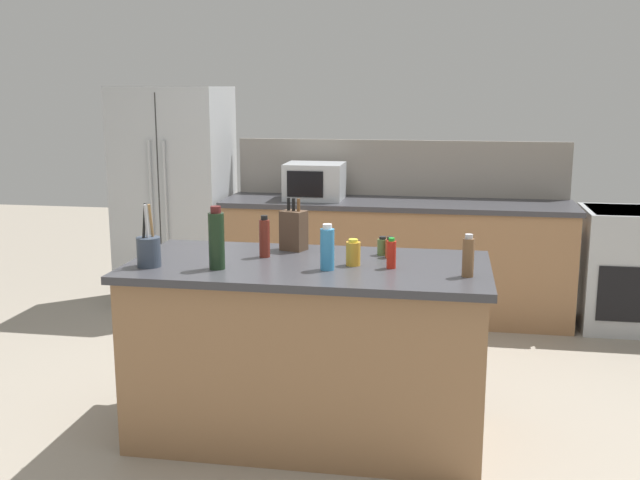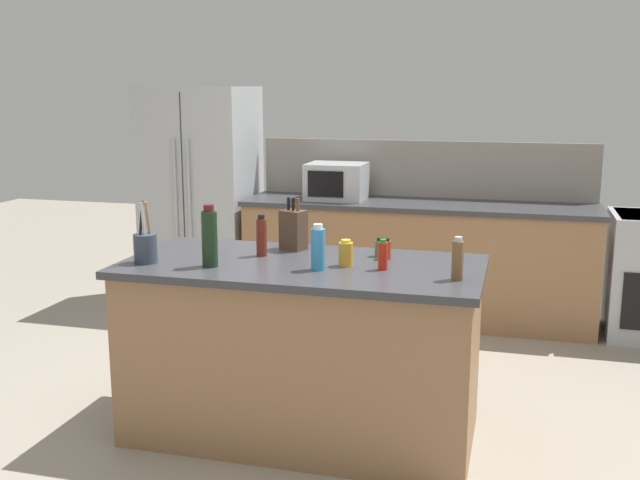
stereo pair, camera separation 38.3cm
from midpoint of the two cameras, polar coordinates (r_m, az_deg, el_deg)
name	(u,v)px [view 2 (the right image)]	position (r m, az deg, el deg)	size (l,w,h in m)	color
ground_plane	(303,432)	(4.17, 1.42, -14.44)	(14.00, 14.00, 0.00)	gray
back_counter_run	(417,261)	(6.03, 9.21, -1.58)	(2.77, 0.66, 0.94)	#936B47
wall_backsplash	(424,169)	(6.22, 9.73, 5.35)	(2.73, 0.03, 0.46)	gray
kitchen_island	(303,349)	(3.99, 1.45, -8.33)	(1.85, 0.90, 0.94)	#936B47
refrigerator	(202,196)	(6.44, -7.32, 3.36)	(0.87, 0.75, 1.83)	#ADB2B7
microwave	(336,181)	(6.02, 3.09, 4.48)	(0.46, 0.39, 0.29)	#ADB2B7
knife_block	(293,229)	(4.14, 0.60, 0.79)	(0.16, 0.14, 0.29)	#4C3828
utensil_crock	(145,247)	(3.90, -10.45, -0.56)	(0.12, 0.12, 0.32)	#333D4C
spice_jar_oregano	(380,248)	(4.02, 7.32, -0.61)	(0.06, 0.06, 0.10)	#567038
spice_jar_paprika	(386,249)	(3.96, 7.85, -0.73)	(0.05, 0.05, 0.11)	#B73D1E
pepper_grinder	(458,260)	(3.59, 13.48, -1.50)	(0.06, 0.06, 0.21)	brown
vinegar_bottle	(262,237)	(3.98, -1.75, 0.24)	(0.06, 0.06, 0.22)	maroon
honey_jar	(346,254)	(3.78, 4.89, -1.07)	(0.07, 0.07, 0.14)	gold
dish_soap_bottle	(318,248)	(3.68, 2.82, -0.67)	(0.07, 0.07, 0.23)	#3384BC
hot_sauce_bottle	(383,255)	(3.72, 7.77, -1.20)	(0.05, 0.05, 0.15)	red
wine_bottle	(210,238)	(3.75, -5.55, 0.16)	(0.08, 0.08, 0.32)	black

